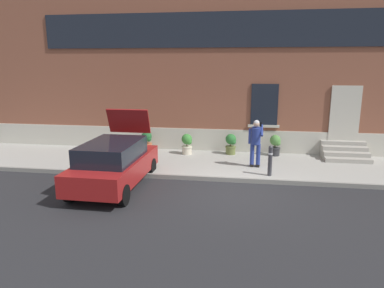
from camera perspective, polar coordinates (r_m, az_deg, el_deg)
name	(u,v)px	position (r m, az deg, el deg)	size (l,w,h in m)	color
ground_plane	(234,192)	(11.05, 6.76, -7.67)	(80.00, 80.00, 0.00)	#232326
sidewalk	(236,164)	(13.69, 7.19, -3.30)	(24.00, 3.60, 0.15)	#99968E
curb_edge	(235,180)	(11.91, 6.94, -5.76)	(24.00, 0.12, 0.15)	gray
building_facade	(241,67)	(15.64, 7.87, 12.25)	(24.00, 1.52, 7.50)	brown
entrance_stoop	(344,152)	(15.40, 23.36, -1.24)	(1.74, 1.28, 0.64)	#9E998E
hatchback_car_red	(114,163)	(11.41, -12.45, -3.00)	(1.85, 4.09, 2.34)	maroon
bollard_near_person	(270,160)	(12.15, 12.51, -2.46)	(0.15, 0.15, 1.04)	#333338
person_on_phone	(256,140)	(12.95, 10.25, 0.59)	(0.51, 0.47, 1.75)	navy
planter_terracotta	(147,141)	(15.42, -7.28, 0.56)	(0.44, 0.44, 0.86)	#B25B38
planter_cream	(187,143)	(14.73, -0.81, 0.09)	(0.44, 0.44, 0.86)	beige
planter_olive	(231,143)	(14.81, 6.30, 0.09)	(0.44, 0.44, 0.86)	#606B38
planter_charcoal	(275,145)	(14.91, 13.29, -0.10)	(0.44, 0.44, 0.86)	#2D2D30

